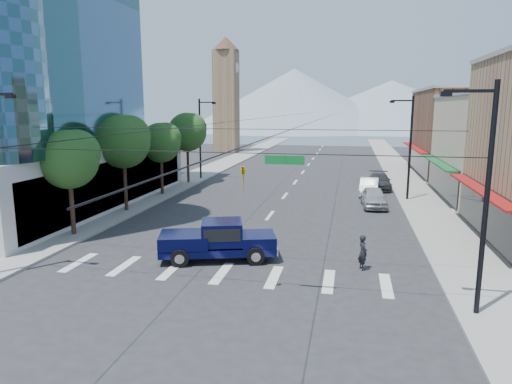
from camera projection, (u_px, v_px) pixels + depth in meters
ground at (217, 285)px, 20.90m from camera, size 160.00×160.00×0.00m
sidewalk_left at (216, 167)px, 61.79m from camera, size 4.00×120.00×0.15m
sidewalk_right at (400, 172)px, 57.01m from camera, size 4.00×120.00×0.15m
shop_far at (472, 133)px, 54.52m from camera, size 12.00×18.00×10.00m
clock_tower at (226, 93)px, 81.95m from camera, size 4.80×4.80×20.40m
mountain_left at (294, 99)px, 166.32m from camera, size 80.00×80.00×22.00m
mountain_right at (391, 105)px, 169.33m from camera, size 90.00×90.00×18.00m
tree_near at (71, 157)px, 28.07m from camera, size 3.65×3.64×6.71m
tree_midnear at (125, 140)px, 34.70m from camera, size 4.09×4.09×7.52m
tree_midfar at (162, 141)px, 41.55m from camera, size 3.65×3.64×6.71m
tree_far at (189, 131)px, 48.18m from camera, size 4.09×4.09×7.52m
signal_rig at (213, 189)px, 19.05m from camera, size 21.80×0.20×9.00m
lamp_pole_nw at (201, 136)px, 51.01m from camera, size 2.00×0.25×9.00m
lamp_pole_ne at (409, 144)px, 39.06m from camera, size 2.00×0.25×9.00m
pickup_truck at (217, 240)px, 24.26m from camera, size 6.57×3.84×2.11m
pedestrian at (363, 252)px, 22.77m from camera, size 0.65×0.77×1.79m
parked_car_near at (374, 197)px, 37.20m from camera, size 2.19×4.82×1.60m
parked_car_mid at (369, 187)px, 42.43m from camera, size 1.92×4.82×1.56m
parked_car_far at (379, 181)px, 45.56m from camera, size 2.20×5.37×1.56m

